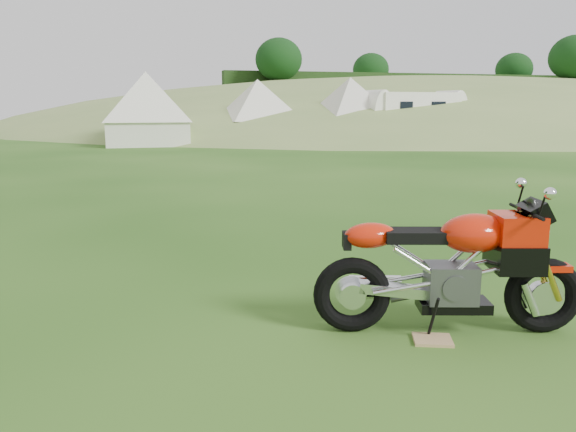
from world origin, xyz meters
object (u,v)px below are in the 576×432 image
object	(u,v)px
sport_motorcycle	(450,258)
caravan	(412,116)
tent_right	(350,111)
plywood_board	(433,340)
tent_left	(147,111)
tent_mid	(258,111)

from	to	relation	value
sport_motorcycle	caravan	size ratio (longest dim) A/B	0.40
tent_right	plywood_board	bearing A→B (deg)	-117.87
caravan	tent_left	bearing A→B (deg)	173.63
sport_motorcycle	tent_mid	size ratio (longest dim) A/B	0.61
plywood_board	tent_left	size ratio (longest dim) A/B	0.08
tent_mid	caravan	bearing A→B (deg)	-22.73
plywood_board	tent_right	bearing A→B (deg)	69.97
plywood_board	tent_right	distance (m)	22.92
plywood_board	tent_right	size ratio (longest dim) A/B	0.09
tent_mid	tent_right	distance (m)	4.34
plywood_board	tent_mid	bearing A→B (deg)	80.73
caravan	tent_right	bearing A→B (deg)	166.81
plywood_board	caravan	distance (m)	23.64
sport_motorcycle	tent_mid	bearing A→B (deg)	97.25
plywood_board	caravan	xyz separation A→B (m)	(10.81, 20.99, 1.14)
plywood_board	caravan	size ratio (longest dim) A/B	0.06
tent_left	tent_mid	distance (m)	5.29
caravan	plywood_board	bearing A→B (deg)	-120.80
tent_left	tent_mid	xyz separation A→B (m)	(5.12, 1.33, -0.06)
plywood_board	sport_motorcycle	bearing A→B (deg)	37.04
tent_left	tent_mid	world-z (taller)	tent_left
sport_motorcycle	plywood_board	distance (m)	0.63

